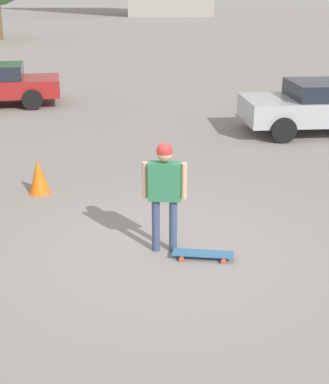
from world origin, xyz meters
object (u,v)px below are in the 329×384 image
(person, at_px, (164,185))
(traffic_cone, at_px, (39,176))
(car_parked_near, at_px, (321,106))
(skateboard, at_px, (203,254))

(person, xyz_separation_m, traffic_cone, (-2.28, 2.47, -0.71))
(person, distance_m, car_parked_near, 8.16)
(skateboard, relative_size, traffic_cone, 1.35)
(person, relative_size, traffic_cone, 2.47)
(traffic_cone, bearing_deg, car_parked_near, 33.15)
(person, distance_m, traffic_cone, 3.44)
(skateboard, height_order, traffic_cone, traffic_cone)
(skateboard, bearing_deg, person, -17.98)
(skateboard, height_order, car_parked_near, car_parked_near)
(skateboard, bearing_deg, car_parked_near, -109.94)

